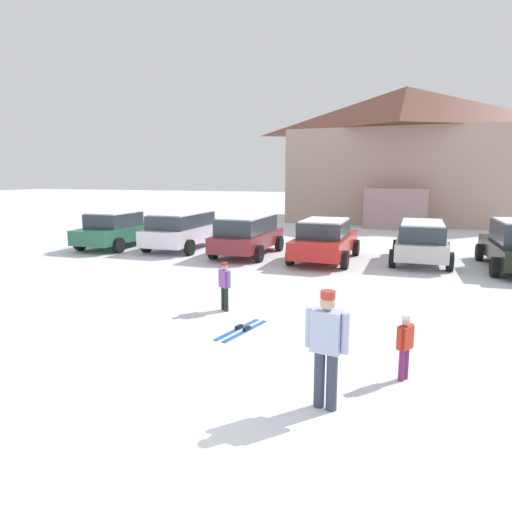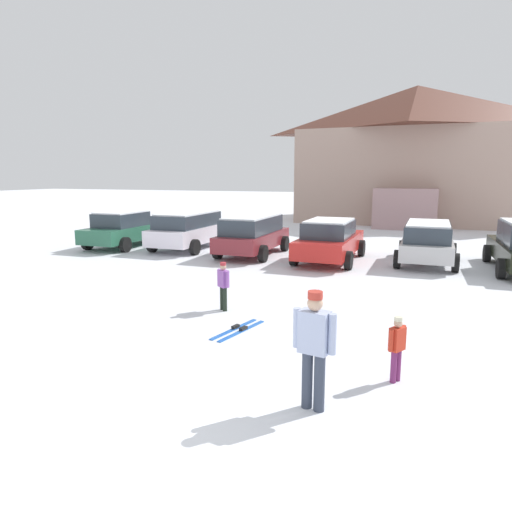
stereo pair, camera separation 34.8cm
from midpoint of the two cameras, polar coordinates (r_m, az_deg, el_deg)
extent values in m
plane|color=silver|center=(5.86, -14.70, -23.07)|extent=(160.00, 160.00, 0.00)
cube|color=tan|center=(33.86, 17.51, 9.43)|extent=(14.58, 9.10, 6.11)
pyramid|color=#562C21|center=(34.15, 17.93, 17.06)|extent=(15.19, 9.71, 2.98)
cube|color=#AA8485|center=(28.64, 16.74, 5.71)|extent=(3.64, 1.87, 2.40)
cube|color=#296349|center=(21.25, -17.35, 2.75)|extent=(1.86, 4.32, 0.62)
cube|color=#2D3842|center=(21.01, -17.78, 4.32)|extent=(1.61, 2.26, 0.60)
cube|color=white|center=(20.99, -17.83, 5.21)|extent=(1.50, 2.15, 0.06)
cylinder|color=black|center=(22.92, -17.35, 2.48)|extent=(0.23, 0.64, 0.64)
cylinder|color=black|center=(21.86, -13.24, 2.32)|extent=(0.23, 0.64, 0.64)
cylinder|color=black|center=(20.83, -21.58, 1.50)|extent=(0.23, 0.64, 0.64)
cylinder|color=black|center=(19.66, -17.26, 1.29)|extent=(0.23, 0.64, 0.64)
cube|color=white|center=(20.03, -9.60, 2.71)|extent=(1.88, 4.37, 0.66)
cube|color=#2D3842|center=(19.89, -9.77, 4.43)|extent=(1.65, 3.32, 0.56)
cube|color=white|center=(19.86, -9.79, 5.32)|extent=(1.53, 3.16, 0.06)
cylinder|color=black|center=(21.73, -10.19, 2.38)|extent=(0.22, 0.64, 0.64)
cylinder|color=black|center=(20.84, -5.40, 2.18)|extent=(0.22, 0.64, 0.64)
cylinder|color=black|center=(19.43, -14.03, 1.34)|extent=(0.22, 0.64, 0.64)
cylinder|color=black|center=(18.44, -8.84, 1.06)|extent=(0.22, 0.64, 0.64)
cube|color=maroon|center=(18.31, -1.56, 2.05)|extent=(1.71, 4.33, 0.59)
cube|color=#2D3842|center=(18.15, -1.66, 3.91)|extent=(1.50, 3.29, 0.62)
cube|color=white|center=(18.12, -1.67, 4.97)|extent=(1.40, 3.13, 0.06)
cylinder|color=black|center=(19.92, -2.67, 1.84)|extent=(0.22, 0.64, 0.64)
cylinder|color=black|center=(19.32, 2.42, 1.58)|extent=(0.22, 0.64, 0.64)
cylinder|color=black|center=(17.49, -5.94, 0.64)|extent=(0.22, 0.64, 0.64)
cylinder|color=black|center=(16.79, -0.23, 0.31)|extent=(0.22, 0.64, 0.64)
cube|color=red|center=(17.31, 8.09, 1.53)|extent=(1.83, 4.62, 0.61)
cube|color=#2D3842|center=(17.01, 7.98, 3.39)|extent=(1.59, 2.41, 0.57)
cube|color=white|center=(16.97, 8.00, 4.44)|extent=(1.48, 2.29, 0.06)
cylinder|color=black|center=(18.94, 6.10, 1.36)|extent=(0.23, 0.64, 0.64)
cylinder|color=black|center=(18.58, 11.86, 1.04)|extent=(0.23, 0.64, 0.64)
cylinder|color=black|center=(16.22, 3.70, -0.07)|extent=(0.23, 0.64, 0.64)
cylinder|color=black|center=(15.80, 10.41, -0.48)|extent=(0.23, 0.64, 0.64)
cube|color=silver|center=(17.65, 19.41, 1.15)|extent=(1.72, 4.02, 0.58)
cube|color=#2D3842|center=(17.50, 19.51, 2.95)|extent=(1.52, 3.06, 0.56)
cube|color=white|center=(17.46, 19.57, 3.95)|extent=(1.41, 2.90, 0.06)
cylinder|color=black|center=(18.94, 16.58, 1.00)|extent=(0.22, 0.64, 0.64)
cylinder|color=black|center=(18.95, 22.17, 0.68)|extent=(0.22, 0.64, 0.64)
cylinder|color=black|center=(16.49, 16.12, -0.28)|extent=(0.22, 0.64, 0.64)
cylinder|color=black|center=(16.50, 22.53, -0.65)|extent=(0.22, 0.64, 0.64)
cylinder|color=black|center=(18.95, 25.67, 0.43)|extent=(0.24, 0.65, 0.64)
cylinder|color=black|center=(16.10, 27.14, -1.25)|extent=(0.24, 0.65, 0.64)
cylinder|color=#353D4D|center=(6.54, 6.36, -14.99)|extent=(0.15, 0.15, 0.82)
cylinder|color=#353D4D|center=(6.48, 7.88, -15.28)|extent=(0.15, 0.15, 0.82)
cube|color=#A7B4D7|center=(6.24, 7.26, -9.31)|extent=(0.44, 0.31, 0.58)
cylinder|color=#A7B4D7|center=(6.33, 5.10, -8.85)|extent=(0.11, 0.11, 0.55)
cylinder|color=#A7B4D7|center=(6.15, 9.49, -9.51)|extent=(0.11, 0.11, 0.55)
sphere|color=tan|center=(6.12, 7.34, -5.82)|extent=(0.21, 0.21, 0.21)
cylinder|color=#B9372B|center=(6.09, 7.37, -4.80)|extent=(0.20, 0.20, 0.10)
cylinder|color=#72285F|center=(7.60, 16.47, -12.93)|extent=(0.09, 0.09, 0.51)
cylinder|color=#72285F|center=(7.68, 16.95, -12.68)|extent=(0.09, 0.09, 0.51)
cube|color=red|center=(7.48, 16.88, -9.70)|extent=(0.26, 0.29, 0.36)
cylinder|color=red|center=(7.35, 16.20, -9.95)|extent=(0.07, 0.07, 0.35)
cylinder|color=red|center=(7.61, 17.55, -9.33)|extent=(0.07, 0.07, 0.35)
sphere|color=tan|center=(7.40, 16.98, -7.89)|extent=(0.13, 0.13, 0.13)
cylinder|color=beige|center=(7.38, 17.01, -7.37)|extent=(0.13, 0.13, 0.06)
cylinder|color=black|center=(10.92, -5.01, -5.29)|extent=(0.10, 0.10, 0.57)
cylinder|color=black|center=(10.81, -4.67, -5.44)|extent=(0.10, 0.10, 0.57)
cube|color=#9254AE|center=(10.75, -4.88, -2.85)|extent=(0.32, 0.30, 0.40)
cylinder|color=#9254AE|center=(10.89, -5.36, -2.63)|extent=(0.08, 0.08, 0.38)
cylinder|color=#9254AE|center=(10.60, -4.39, -2.98)|extent=(0.08, 0.08, 0.38)
sphere|color=tan|center=(10.69, -4.90, -1.41)|extent=(0.15, 0.15, 0.15)
cylinder|color=#B02F37|center=(10.67, -4.91, -1.00)|extent=(0.14, 0.14, 0.07)
cube|color=blue|center=(9.51, -2.37, -9.36)|extent=(0.44, 1.51, 0.02)
cube|color=black|center=(9.53, -2.20, -9.05)|extent=(0.12, 0.21, 0.06)
cube|color=blue|center=(9.62, -3.36, -9.14)|extent=(0.44, 1.51, 0.02)
cube|color=black|center=(9.64, -3.19, -8.83)|extent=(0.12, 0.21, 0.06)
camera|label=1|loc=(0.17, -90.85, -0.15)|focal=32.00mm
camera|label=2|loc=(0.17, 89.15, 0.15)|focal=32.00mm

